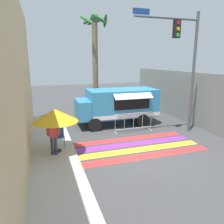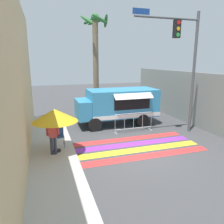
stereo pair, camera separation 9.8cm
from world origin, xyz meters
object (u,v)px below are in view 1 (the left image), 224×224
(patio_umbrella, at_px, (55,116))
(palm_tree, at_px, (95,53))
(food_truck, at_px, (116,104))
(vendor_person, at_px, (53,134))
(barricade_front, at_px, (134,122))
(traffic_signal_pole, at_px, (184,54))
(folding_chair, at_px, (59,134))

(patio_umbrella, xyz_separation_m, palm_tree, (3.60, 7.08, 2.88))
(food_truck, relative_size, patio_umbrella, 2.61)
(patio_umbrella, relative_size, vendor_person, 1.18)
(food_truck, bearing_deg, vendor_person, -137.24)
(patio_umbrella, distance_m, barricade_front, 5.11)
(patio_umbrella, bearing_deg, food_truck, 41.63)
(vendor_person, distance_m, barricade_front, 5.24)
(food_truck, xyz_separation_m, patio_umbrella, (-4.09, -3.64, 0.42))
(traffic_signal_pole, distance_m, patio_umbrella, 7.63)
(traffic_signal_pole, distance_m, barricade_front, 4.74)
(food_truck, height_order, vendor_person, food_truck)
(folding_chair, xyz_separation_m, barricade_front, (4.41, 1.29, -0.15))
(patio_umbrella, xyz_separation_m, folding_chair, (0.17, 0.62, -1.08))
(food_truck, bearing_deg, palm_tree, 98.12)
(palm_tree, bearing_deg, patio_umbrella, -116.95)
(food_truck, xyz_separation_m, palm_tree, (-0.49, 3.45, 3.31))
(traffic_signal_pole, bearing_deg, vendor_person, -170.42)
(traffic_signal_pole, relative_size, folding_chair, 6.81)
(palm_tree, bearing_deg, traffic_signal_pole, -60.50)
(barricade_front, xyz_separation_m, palm_tree, (-0.98, 5.18, 4.12))
(traffic_signal_pole, relative_size, palm_tree, 0.89)
(traffic_signal_pole, xyz_separation_m, vendor_person, (-7.23, -1.22, -3.40))
(patio_umbrella, height_order, vendor_person, patio_umbrella)
(food_truck, height_order, palm_tree, palm_tree)
(traffic_signal_pole, xyz_separation_m, folding_chair, (-6.90, -0.32, -3.76))
(traffic_signal_pole, distance_m, vendor_person, 8.08)
(vendor_person, xyz_separation_m, barricade_front, (4.73, 2.19, -0.51))
(vendor_person, bearing_deg, barricade_front, 39.36)
(folding_chair, bearing_deg, palm_tree, 49.30)
(food_truck, height_order, barricade_front, food_truck)
(barricade_front, distance_m, palm_tree, 6.69)
(traffic_signal_pole, xyz_separation_m, barricade_front, (-2.50, 0.97, -3.91))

